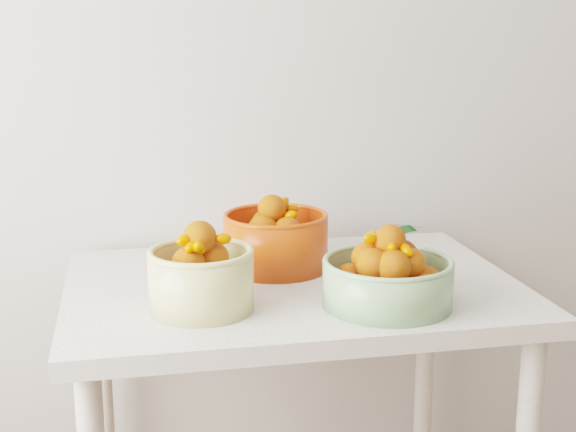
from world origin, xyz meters
name	(u,v)px	position (x,y,z in m)	size (l,w,h in m)	color
table	(293,322)	(-0.44, 1.60, 0.65)	(1.00, 0.70, 0.75)	silver
bowl_cream	(201,276)	(-0.65, 1.46, 0.82)	(0.24, 0.24, 0.18)	#D6CB83
bowl_green	(388,277)	(-0.28, 1.41, 0.81)	(0.35, 0.35, 0.17)	#85B27C
bowl_orange	(276,240)	(-0.46, 1.71, 0.82)	(0.28, 0.28, 0.18)	red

